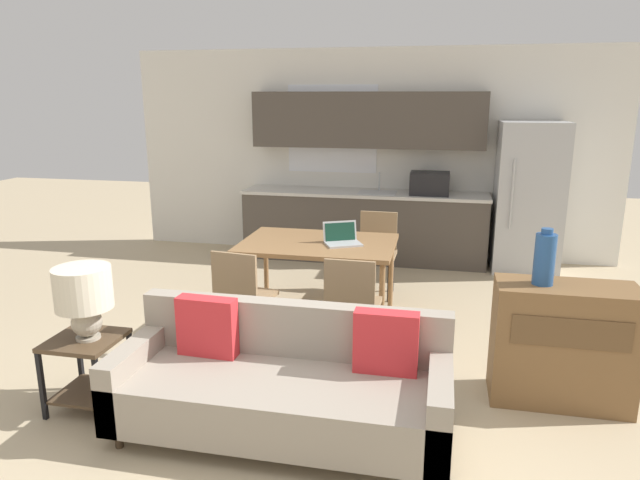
% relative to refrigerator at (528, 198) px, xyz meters
% --- Properties ---
extents(ground_plane, '(20.00, 20.00, 0.00)m').
position_rel_refrigerator_xyz_m(ground_plane, '(-2.00, -4.24, -0.90)').
color(ground_plane, tan).
extents(wall_back, '(6.40, 0.07, 2.70)m').
position_rel_refrigerator_xyz_m(wall_back, '(-2.01, 0.39, 0.45)').
color(wall_back, silver).
rests_on(wall_back, ground_plane).
extents(kitchen_counter, '(3.14, 0.65, 2.15)m').
position_rel_refrigerator_xyz_m(kitchen_counter, '(-1.99, 0.09, -0.06)').
color(kitchen_counter, '#4C443D').
rests_on(kitchen_counter, ground_plane).
extents(refrigerator, '(0.77, 0.72, 1.81)m').
position_rel_refrigerator_xyz_m(refrigerator, '(0.00, 0.00, 0.00)').
color(refrigerator, '#B7BABC').
rests_on(refrigerator, ground_plane).
extents(dining_table, '(1.43, 0.99, 0.77)m').
position_rel_refrigerator_xyz_m(dining_table, '(-2.14, -2.10, -0.20)').
color(dining_table, olive).
rests_on(dining_table, ground_plane).
extents(couch, '(2.08, 0.80, 0.82)m').
position_rel_refrigerator_xyz_m(couch, '(-1.95, -4.01, -0.58)').
color(couch, '#3D2D1E').
rests_on(couch, ground_plane).
extents(side_table, '(0.45, 0.45, 0.51)m').
position_rel_refrigerator_xyz_m(side_table, '(-3.34, -4.02, -0.56)').
color(side_table, brown).
rests_on(side_table, ground_plane).
extents(table_lamp, '(0.37, 0.37, 0.50)m').
position_rel_refrigerator_xyz_m(table_lamp, '(-3.31, -4.03, -0.07)').
color(table_lamp, '#B2A893').
rests_on(table_lamp, side_table).
extents(credenza, '(0.94, 0.43, 0.86)m').
position_rel_refrigerator_xyz_m(credenza, '(-0.15, -3.25, -0.48)').
color(credenza, brown).
rests_on(credenza, ground_plane).
extents(vase, '(0.14, 0.14, 0.39)m').
position_rel_refrigerator_xyz_m(vase, '(-0.33, -3.25, 0.13)').
color(vase, '#234C84').
rests_on(vase, credenza).
extents(dining_chair_near_right, '(0.43, 0.43, 0.88)m').
position_rel_refrigerator_xyz_m(dining_chair_near_right, '(-1.68, -2.93, -0.40)').
color(dining_chair_near_right, '#997A56').
rests_on(dining_chair_near_right, ground_plane).
extents(dining_chair_far_right, '(0.43, 0.43, 0.88)m').
position_rel_refrigerator_xyz_m(dining_chair_far_right, '(-1.68, -1.26, -0.40)').
color(dining_chair_far_right, '#997A56').
rests_on(dining_chair_far_right, ground_plane).
extents(dining_chair_near_left, '(0.47, 0.47, 0.88)m').
position_rel_refrigerator_xyz_m(dining_chair_near_left, '(-2.61, -2.92, -0.40)').
color(dining_chair_near_left, '#997A56').
rests_on(dining_chair_near_left, ground_plane).
extents(laptop, '(0.40, 0.37, 0.20)m').
position_rel_refrigerator_xyz_m(laptop, '(-1.91, -2.12, -0.09)').
color(laptop, '#B7BABC').
rests_on(laptop, dining_table).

